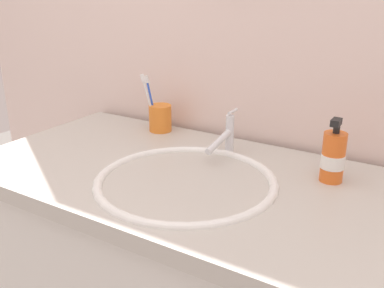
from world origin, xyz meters
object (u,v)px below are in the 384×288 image
Objects in this scene: faucet at (226,136)px; toothbrush_blue at (151,99)px; toothbrush_cup at (160,118)px; soap_dispenser at (333,157)px; toothbrush_white at (149,99)px.

faucet is 0.93× the size of toothbrush_blue.
toothbrush_cup is (-0.28, 0.08, -0.01)m from faucet.
toothbrush_blue is at bearing -154.15° from toothbrush_cup.
toothbrush_blue is 1.10× the size of soap_dispenser.
toothbrush_white is (-0.02, -0.03, 0.07)m from toothbrush_cup.
soap_dispenser is at bearing -9.54° from toothbrush_cup.
faucet is 1.91× the size of toothbrush_cup.
toothbrush_cup is 0.60m from soap_dispenser.
toothbrush_white reaches higher than soap_dispenser.
toothbrush_white reaches higher than faucet.
soap_dispenser is (0.61, -0.09, -0.04)m from toothbrush_blue.
faucet is 0.89× the size of toothbrush_white.
toothbrush_blue reaches higher than toothbrush_cup.
toothbrush_white is 1.15× the size of soap_dispenser.
faucet is at bearing -15.82° from toothbrush_cup.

